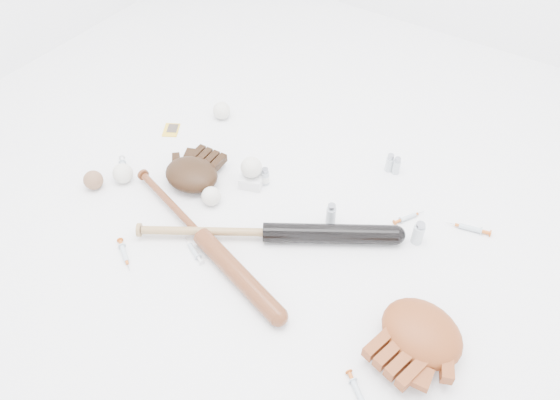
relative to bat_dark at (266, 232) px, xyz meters
The scene contains 22 objects.
bat_dark is the anchor object (origin of this frame).
bat_wood 0.21m from the bat_dark, 141.76° to the right, with size 0.81×0.06×0.06m, color brown, non-canonical shape.
glove_dark 0.38m from the bat_dark, 169.07° to the left, with size 0.24×0.24×0.09m, color black, non-canonical shape.
glove_tan 0.58m from the bat_dark, ahead, with size 0.28×0.28×0.10m, color brown, non-canonical shape.
trading_card 0.68m from the bat_dark, 158.13° to the left, with size 0.06×0.08×0.00m, color gold.
pedestal 0.26m from the bat_dark, 135.42° to the left, with size 0.08×0.08×0.04m, color white.
baseball_on_pedestal 0.27m from the bat_dark, 135.42° to the left, with size 0.08×0.08×0.08m, color silver.
baseball_left 0.59m from the bat_dark, behind, with size 0.07×0.07×0.07m, color silver.
baseball_upper 0.67m from the bat_dark, 139.87° to the left, with size 0.07×0.07×0.07m, color silver.
baseball_mid 0.25m from the bat_dark, behind, with size 0.07×0.07×0.07m, color silver.
baseball_aged 0.67m from the bat_dark, 168.02° to the right, with size 0.07×0.07×0.07m, color brown.
syringe_0 0.46m from the bat_dark, 138.16° to the right, with size 0.15×0.03×0.02m, color #ADBCC6, non-canonical shape.
syringe_1 0.24m from the bat_dark, 133.10° to the right, with size 0.14×0.02×0.02m, color #ADBCC6, non-canonical shape.
syringe_2 0.49m from the bat_dark, 43.52° to the left, with size 0.13×0.02×0.02m, color #ADBCC6, non-canonical shape.
syringe_3 0.58m from the bat_dark, 31.34° to the right, with size 0.14×0.02×0.02m, color #ADBCC6, non-canonical shape.
syringe_4 0.68m from the bat_dark, 36.42° to the left, with size 0.16×0.03×0.02m, color #ADBCC6, non-canonical shape.
syringe_5 0.63m from the bat_dark, behind, with size 0.16×0.03×0.02m, color #ADBCC6, non-canonical shape.
vial_0 0.57m from the bat_dark, 67.06° to the left, with size 0.03×0.03×0.07m, color #B3BDC5.
vial_1 0.56m from the bat_dark, 69.67° to the left, with size 0.03×0.03×0.07m, color #B3BDC5.
vial_2 0.23m from the bat_dark, 51.88° to the left, with size 0.03×0.03×0.08m, color #B3BDC5.
vial_3 0.49m from the bat_dark, 31.98° to the left, with size 0.04×0.04×0.09m, color #B3BDC5.
vial_4 0.26m from the bat_dark, 124.91° to the left, with size 0.03×0.03×0.07m, color #B3BDC5.
Camera 1 is at (0.67, -1.00, 1.40)m, focal length 35.00 mm.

